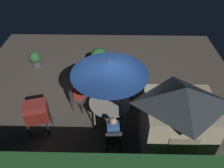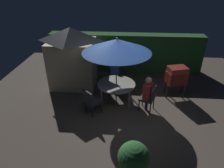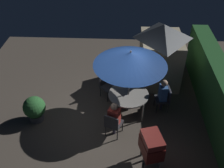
% 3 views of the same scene
% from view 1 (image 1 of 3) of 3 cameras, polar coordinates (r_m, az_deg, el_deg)
% --- Properties ---
extents(ground_plane, '(11.00, 11.00, 0.00)m').
position_cam_1_polar(ground_plane, '(8.13, -2.23, -5.33)').
color(ground_plane, brown).
extents(garden_shed, '(1.89, 1.58, 2.42)m').
position_cam_1_polar(garden_shed, '(6.20, 16.57, -9.30)').
color(garden_shed, '#C6B793').
rests_on(garden_shed, ground).
extents(patio_table, '(1.35, 1.35, 0.75)m').
position_cam_1_polar(patio_table, '(7.18, -0.57, -5.00)').
color(patio_table, '#B2ADA3').
rests_on(patio_table, ground).
extents(patio_umbrella, '(2.29, 2.29, 2.42)m').
position_cam_1_polar(patio_umbrella, '(6.25, -0.66, 4.45)').
color(patio_umbrella, '#4C4C51').
rests_on(patio_umbrella, ground).
extents(bbq_grill, '(0.81, 0.67, 1.20)m').
position_cam_1_polar(bbq_grill, '(7.07, -19.06, -6.97)').
color(bbq_grill, maroon).
rests_on(bbq_grill, ground).
extents(chair_near_shed, '(0.60, 0.60, 0.90)m').
position_cam_1_polar(chair_near_shed, '(7.75, -9.03, -3.28)').
color(chair_near_shed, '#38383D').
rests_on(chair_near_shed, ground).
extents(chair_far_side, '(0.51, 0.51, 0.90)m').
position_cam_1_polar(chair_far_side, '(6.50, 0.34, -13.85)').
color(chair_far_side, '#38383D').
rests_on(chair_far_side, ground).
extents(chair_toward_hedge, '(0.65, 0.65, 0.90)m').
position_cam_1_polar(chair_toward_hedge, '(7.90, 5.25, -1.89)').
color(chair_toward_hedge, '#38383D').
rests_on(chair_toward_hedge, ground).
extents(potted_plant_by_shed, '(0.73, 0.73, 0.92)m').
position_cam_1_polar(potted_plant_by_shed, '(9.74, -3.49, 7.02)').
color(potted_plant_by_shed, '#4C4C51').
rests_on(potted_plant_by_shed, ground).
extents(potted_plant_by_grill, '(0.51, 0.51, 0.70)m').
position_cam_1_polar(potted_plant_by_grill, '(10.45, -19.35, 6.28)').
color(potted_plant_by_grill, '#4C4C51').
rests_on(potted_plant_by_grill, ground).
extents(person_in_red, '(0.35, 0.41, 1.26)m').
position_cam_1_polar(person_in_red, '(7.54, -8.67, -2.00)').
color(person_in_red, '#CC3D33').
rests_on(person_in_red, ground).
extents(person_in_blue, '(0.36, 0.28, 1.26)m').
position_cam_1_polar(person_in_blue, '(6.34, 0.27, -11.82)').
color(person_in_blue, '#3866B2').
rests_on(person_in_blue, ground).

